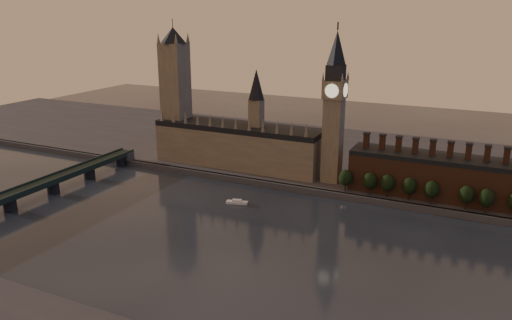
{
  "coord_description": "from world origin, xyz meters",
  "views": [
    {
      "loc": [
        104.01,
        -209.32,
        118.36
      ],
      "look_at": [
        -21.7,
        55.0,
        30.07
      ],
      "focal_mm": 35.0,
      "sensor_mm": 36.0,
      "label": 1
    }
  ],
  "objects_px": {
    "big_ben": "(334,106)",
    "westminster_bridge": "(28,192)",
    "river_boat": "(237,202)",
    "victoria_tower": "(176,89)"
  },
  "relations": [
    {
      "from": "big_ben",
      "to": "westminster_bridge",
      "type": "bearing_deg",
      "value": -145.67
    },
    {
      "from": "westminster_bridge",
      "to": "river_boat",
      "type": "height_order",
      "value": "westminster_bridge"
    },
    {
      "from": "westminster_bridge",
      "to": "big_ben",
      "type": "bearing_deg",
      "value": 34.33
    },
    {
      "from": "big_ben",
      "to": "river_boat",
      "type": "height_order",
      "value": "big_ben"
    },
    {
      "from": "victoria_tower",
      "to": "river_boat",
      "type": "bearing_deg",
      "value": -35.89
    },
    {
      "from": "victoria_tower",
      "to": "river_boat",
      "type": "height_order",
      "value": "victoria_tower"
    },
    {
      "from": "victoria_tower",
      "to": "big_ben",
      "type": "relative_size",
      "value": 1.01
    },
    {
      "from": "big_ben",
      "to": "westminster_bridge",
      "type": "xyz_separation_m",
      "value": [
        -165.0,
        -112.7,
        -49.39
      ]
    },
    {
      "from": "victoria_tower",
      "to": "westminster_bridge",
      "type": "xyz_separation_m",
      "value": [
        -35.0,
        -117.7,
        -51.65
      ]
    },
    {
      "from": "big_ben",
      "to": "river_boat",
      "type": "xyz_separation_m",
      "value": [
        -44.12,
        -57.15,
        -55.78
      ]
    }
  ]
}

